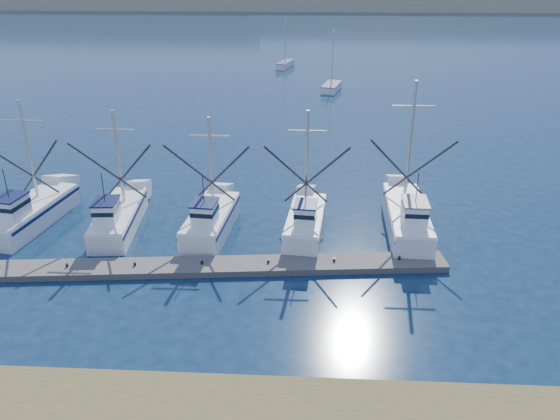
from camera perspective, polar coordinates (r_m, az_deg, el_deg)
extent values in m
plane|color=#0C1E38|center=(28.11, 6.25, -12.85)|extent=(500.00, 500.00, 0.00)
cube|color=#625C57|center=(33.40, -8.14, -5.89)|extent=(29.68, 4.81, 0.40)
cube|color=white|center=(42.01, -24.59, -0.49)|extent=(3.87, 8.54, 1.51)
cube|color=white|center=(39.76, -26.27, 0.18)|extent=(1.85, 2.22, 1.50)
cylinder|color=#B7B2A8|center=(41.70, -24.79, 5.67)|extent=(0.22, 0.22, 7.06)
cube|color=white|center=(39.35, -16.43, -0.93)|extent=(3.04, 8.03, 1.39)
cube|color=white|center=(37.05, -17.66, -0.26)|extent=(1.54, 2.03, 1.50)
cylinder|color=#B7B2A8|center=(39.04, -16.52, 5.25)|extent=(0.22, 0.22, 6.64)
cube|color=white|center=(37.38, -7.22, -1.33)|extent=(3.09, 7.35, 1.52)
cube|color=white|center=(35.11, -7.85, -0.43)|extent=(1.58, 1.87, 1.50)
cylinder|color=#B7B2A8|center=(36.98, -7.22, 4.93)|extent=(0.22, 0.22, 6.26)
cube|color=white|center=(36.69, 2.66, -1.60)|extent=(2.88, 7.12, 1.61)
cube|color=white|center=(34.42, 2.67, -0.60)|extent=(1.46, 1.81, 1.50)
cylinder|color=#B7B2A8|center=(36.15, 2.81, 5.18)|extent=(0.22, 0.22, 6.75)
cube|color=white|center=(38.14, 13.05, -1.08)|extent=(2.80, 8.95, 1.73)
cube|color=white|center=(35.45, 13.85, -0.33)|extent=(1.52, 2.21, 1.50)
cylinder|color=#B7B2A8|center=(37.70, 13.42, 6.83)|extent=(0.22, 0.22, 8.33)
cube|color=white|center=(79.60, 5.40, 12.62)|extent=(3.16, 5.74, 0.90)
cylinder|color=#B7B2A8|center=(79.15, 5.51, 15.54)|extent=(0.12, 0.12, 7.20)
cube|color=white|center=(97.20, 0.55, 14.94)|extent=(3.02, 6.07, 0.90)
cylinder|color=#B7B2A8|center=(96.89, 0.57, 17.33)|extent=(0.12, 0.12, 7.20)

